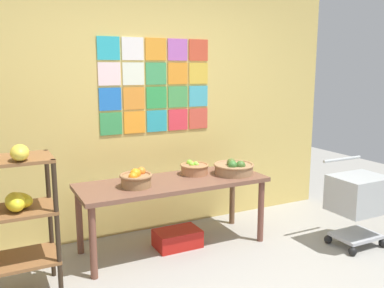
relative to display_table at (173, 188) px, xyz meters
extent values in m
cube|color=#D3B65F|center=(-0.05, 0.56, 0.88)|extent=(4.50, 0.06, 2.93)
cube|color=#29A9B8|center=(-0.43, 0.53, 1.30)|extent=(0.22, 0.01, 0.22)
cube|color=white|center=(-0.19, 0.53, 1.30)|extent=(0.22, 0.01, 0.22)
cube|color=orange|center=(0.06, 0.53, 1.30)|extent=(0.22, 0.01, 0.22)
cube|color=#B15BB3|center=(0.30, 0.53, 1.30)|extent=(0.22, 0.01, 0.22)
cube|color=#CE472C|center=(0.54, 0.53, 1.30)|extent=(0.22, 0.01, 0.22)
cube|color=silver|center=(-0.43, 0.53, 1.06)|extent=(0.22, 0.01, 0.22)
cube|color=silver|center=(-0.19, 0.53, 1.06)|extent=(0.22, 0.01, 0.22)
cube|color=#3E9C59|center=(0.06, 0.53, 1.06)|extent=(0.22, 0.01, 0.22)
cube|color=orange|center=(0.30, 0.53, 1.06)|extent=(0.22, 0.01, 0.22)
cube|color=gold|center=(0.54, 0.53, 1.06)|extent=(0.22, 0.01, 0.22)
cube|color=blue|center=(-0.43, 0.53, 0.82)|extent=(0.22, 0.01, 0.22)
cube|color=orange|center=(-0.19, 0.53, 0.82)|extent=(0.22, 0.01, 0.22)
cube|color=green|center=(0.06, 0.53, 0.82)|extent=(0.22, 0.01, 0.22)
cube|color=#449B4E|center=(0.30, 0.53, 0.82)|extent=(0.22, 0.01, 0.22)
cube|color=#40A7BA|center=(0.54, 0.53, 0.82)|extent=(0.22, 0.01, 0.22)
cube|color=#379851|center=(-0.43, 0.53, 0.58)|extent=(0.22, 0.01, 0.22)
cube|color=orange|center=(-0.19, 0.53, 0.58)|extent=(0.22, 0.01, 0.22)
cube|color=teal|center=(0.06, 0.53, 0.58)|extent=(0.22, 0.01, 0.22)
cube|color=#E43644|center=(0.30, 0.53, 0.58)|extent=(0.22, 0.01, 0.22)
cube|color=#D34C3A|center=(0.54, 0.53, 0.58)|extent=(0.22, 0.01, 0.22)
cylinder|color=#2E2216|center=(-1.13, -0.44, -0.05)|extent=(0.04, 0.04, 1.07)
cylinder|color=#2E2216|center=(-1.13, -0.07, -0.05)|extent=(0.04, 0.04, 1.07)
ellipsoid|color=gold|center=(-1.36, -0.23, 0.15)|extent=(0.27, 0.29, 0.11)
ellipsoid|color=yellow|center=(-1.39, -0.30, 0.16)|extent=(0.16, 0.25, 0.13)
ellipsoid|color=gold|center=(-1.34, -0.38, 0.54)|extent=(0.14, 0.21, 0.11)
cube|color=brown|center=(0.00, 0.00, 0.05)|extent=(1.79, 0.65, 0.04)
cylinder|color=brown|center=(-0.83, -0.27, -0.28)|extent=(0.06, 0.06, 0.62)
cylinder|color=brown|center=(0.83, -0.27, -0.28)|extent=(0.06, 0.06, 0.62)
cylinder|color=brown|center=(-0.83, 0.27, -0.28)|extent=(0.06, 0.06, 0.62)
cylinder|color=brown|center=(0.83, 0.27, -0.28)|extent=(0.06, 0.06, 0.62)
cylinder|color=#A46B46|center=(0.29, 0.12, 0.12)|extent=(0.26, 0.26, 0.09)
torus|color=#A47244|center=(0.29, 0.12, 0.17)|extent=(0.29, 0.29, 0.02)
sphere|color=#85C642|center=(0.31, 0.11, 0.17)|extent=(0.04, 0.04, 0.04)
sphere|color=#82D035|center=(0.27, 0.20, 0.18)|extent=(0.06, 0.06, 0.06)
sphere|color=#82CF3E|center=(0.31, 0.13, 0.18)|extent=(0.04, 0.04, 0.04)
sphere|color=#84C939|center=(0.27, 0.13, 0.17)|extent=(0.06, 0.06, 0.06)
cylinder|color=olive|center=(-0.38, -0.05, 0.13)|extent=(0.27, 0.27, 0.10)
torus|color=#90653F|center=(-0.38, -0.05, 0.18)|extent=(0.29, 0.29, 0.03)
sphere|color=orange|center=(-0.39, -0.05, 0.20)|extent=(0.10, 0.10, 0.10)
sphere|color=orange|center=(-0.31, 0.00, 0.20)|extent=(0.08, 0.08, 0.08)
sphere|color=orange|center=(-0.43, -0.11, 0.19)|extent=(0.08, 0.08, 0.08)
cylinder|color=#97704C|center=(0.64, -0.06, 0.12)|extent=(0.38, 0.38, 0.10)
torus|color=#9E744B|center=(0.64, -0.06, 0.17)|extent=(0.40, 0.40, 0.02)
sphere|color=#4D6329|center=(0.61, -0.05, 0.19)|extent=(0.09, 0.09, 0.09)
sphere|color=#3F6027|center=(0.62, -0.03, 0.18)|extent=(0.08, 0.08, 0.08)
sphere|color=#3B7130|center=(0.59, -0.11, 0.18)|extent=(0.09, 0.09, 0.09)
sphere|color=#42672A|center=(0.67, -0.14, 0.18)|extent=(0.10, 0.10, 0.10)
cube|color=#B21B15|center=(0.04, -0.02, -0.51)|extent=(0.43, 0.28, 0.17)
sphere|color=black|center=(1.40, -0.92, -0.55)|extent=(0.08, 0.08, 0.08)
sphere|color=black|center=(1.81, -0.92, -0.55)|extent=(0.08, 0.08, 0.08)
sphere|color=black|center=(1.40, -0.62, -0.55)|extent=(0.08, 0.08, 0.08)
sphere|color=black|center=(1.81, -0.62, -0.55)|extent=(0.08, 0.08, 0.08)
cube|color=#A5A8AD|center=(1.60, -0.77, -0.49)|extent=(0.43, 0.32, 0.03)
cube|color=#A6ABAC|center=(1.60, -0.77, -0.07)|extent=(0.51, 0.40, 0.34)
cylinder|color=#A6ABAC|center=(1.60, -0.54, 0.23)|extent=(0.48, 0.03, 0.03)
camera|label=1|loc=(-1.53, -3.43, 1.12)|focal=38.49mm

